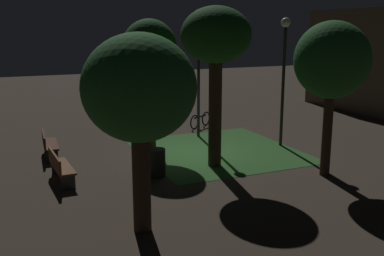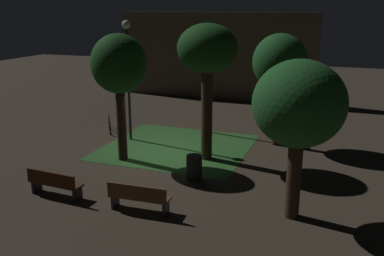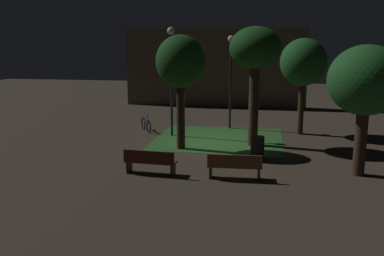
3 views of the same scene
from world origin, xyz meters
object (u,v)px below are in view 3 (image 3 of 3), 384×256
(bicycle, at_px, (146,125))
(lamp_post_plaza_east, at_px, (171,64))
(tree_lawn_side, at_px, (365,82))
(lamp_post_plaza_west, at_px, (231,67))
(tree_back_right, at_px, (180,64))
(bench_corner, at_px, (235,165))
(tree_tall_center, at_px, (303,63))
(bench_front_left, at_px, (150,161))
(tree_near_wall, at_px, (255,52))
(trash_bin, at_px, (257,147))

(bicycle, bearing_deg, lamp_post_plaza_east, -27.33)
(tree_lawn_side, bearing_deg, lamp_post_plaza_west, 124.98)
(tree_back_right, height_order, lamp_post_plaza_east, lamp_post_plaza_east)
(bench_corner, xyz_separation_m, tree_lawn_side, (4.16, 1.23, 2.72))
(tree_tall_center, xyz_separation_m, lamp_post_plaza_west, (-3.58, 0.83, -0.25))
(tree_lawn_side, relative_size, bicycle, 3.15)
(bicycle, bearing_deg, tree_lawn_side, -31.70)
(bench_front_left, bearing_deg, tree_near_wall, 55.85)
(bench_front_left, height_order, bicycle, bicycle)
(tree_near_wall, bearing_deg, trash_bin, -83.20)
(lamp_post_plaza_east, height_order, bicycle, lamp_post_plaza_east)
(bench_corner, bearing_deg, tree_near_wall, 84.96)
(tree_tall_center, relative_size, lamp_post_plaza_west, 0.97)
(tree_tall_center, relative_size, tree_lawn_side, 1.06)
(tree_near_wall, relative_size, lamp_post_plaza_west, 1.07)
(bench_front_left, xyz_separation_m, tree_tall_center, (5.58, 7.62, 3.03))
(trash_bin, relative_size, bicycle, 0.62)
(tree_lawn_side, bearing_deg, tree_near_wall, 135.31)
(tree_tall_center, bearing_deg, lamp_post_plaza_east, -166.54)
(tree_near_wall, relative_size, tree_back_right, 1.07)
(bench_front_left, distance_m, tree_back_right, 4.89)
(tree_tall_center, bearing_deg, tree_back_right, -143.52)
(trash_bin, xyz_separation_m, bicycle, (-5.77, 4.14, -0.09))
(tree_lawn_side, distance_m, lamp_post_plaza_west, 8.81)
(bench_front_left, relative_size, trash_bin, 2.11)
(bench_corner, bearing_deg, tree_tall_center, 70.62)
(tree_lawn_side, relative_size, lamp_post_plaza_east, 0.85)
(tree_near_wall, relative_size, tree_tall_center, 1.10)
(bench_front_left, distance_m, bicycle, 7.27)
(tree_lawn_side, bearing_deg, bench_corner, -163.46)
(bench_corner, relative_size, bicycle, 1.30)
(tree_tall_center, relative_size, tree_back_right, 0.98)
(tree_back_right, bearing_deg, bench_corner, -55.30)
(bench_corner, xyz_separation_m, tree_tall_center, (2.68, 7.62, 3.03))
(bench_front_left, height_order, tree_back_right, tree_back_right)
(bench_front_left, distance_m, tree_near_wall, 6.96)
(tree_near_wall, xyz_separation_m, trash_bin, (0.25, -2.12, -3.67))
(bench_corner, height_order, bicycle, bicycle)
(tree_near_wall, bearing_deg, lamp_post_plaza_east, 162.89)
(bench_front_left, relative_size, tree_tall_center, 0.39)
(tree_near_wall, distance_m, tree_tall_center, 3.57)
(tree_tall_center, distance_m, tree_lawn_side, 6.57)
(bench_corner, xyz_separation_m, bicycle, (-5.08, 6.94, -0.14))
(tree_back_right, bearing_deg, tree_near_wall, 21.47)
(tree_near_wall, relative_size, lamp_post_plaza_east, 1.00)
(tree_lawn_side, bearing_deg, tree_back_right, 159.68)
(bench_corner, distance_m, trash_bin, 2.89)
(tree_tall_center, bearing_deg, bench_corner, -109.38)
(lamp_post_plaza_west, bearing_deg, bench_front_left, -103.35)
(tree_back_right, bearing_deg, lamp_post_plaza_west, 70.33)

